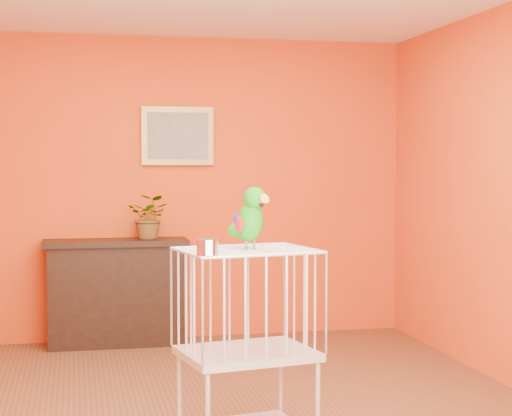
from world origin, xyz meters
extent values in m
plane|color=brown|center=(0.00, 0.00, 0.00)|extent=(4.50, 4.50, 0.00)
plane|color=#E24B15|center=(0.00, 2.25, 1.30)|extent=(4.00, 0.00, 4.00)
plane|color=#E24B15|center=(0.00, -2.25, 1.30)|extent=(4.00, 0.00, 4.00)
cube|color=black|center=(-0.54, 2.04, 0.42)|extent=(1.11, 0.37, 0.83)
cube|color=black|center=(-0.54, 2.04, 0.86)|extent=(1.19, 0.43, 0.05)
cube|color=black|center=(-0.54, 1.88, 0.42)|extent=(0.78, 0.02, 0.42)
cube|color=#5A3019|center=(-0.77, 2.00, 0.32)|extent=(0.05, 0.17, 0.26)
cube|color=#365229|center=(-0.70, 2.00, 0.32)|extent=(0.05, 0.17, 0.26)
cube|color=#5A3019|center=(-0.61, 2.00, 0.32)|extent=(0.05, 0.17, 0.26)
cube|color=#365229|center=(-0.52, 2.00, 0.32)|extent=(0.05, 0.17, 0.26)
cube|color=#5A3019|center=(-0.43, 2.00, 0.32)|extent=(0.05, 0.17, 0.26)
imported|color=#26722D|center=(-0.26, 2.04, 1.03)|extent=(0.45, 0.47, 0.29)
cube|color=#A57C3B|center=(0.00, 2.22, 1.75)|extent=(0.62, 0.03, 0.50)
cube|color=gray|center=(0.00, 2.21, 1.75)|extent=(0.52, 0.01, 0.40)
cube|color=beige|center=(0.02, -0.66, 0.49)|extent=(0.77, 0.64, 0.04)
cube|color=beige|center=(0.02, -0.66, 1.05)|extent=(0.77, 0.64, 0.01)
cylinder|color=beige|center=(0.37, -0.84, 0.24)|extent=(0.03, 0.03, 0.47)
cylinder|color=beige|center=(-0.32, -0.49, 0.24)|extent=(0.03, 0.03, 0.47)
cylinder|color=beige|center=(0.28, -0.37, 0.24)|extent=(0.03, 0.03, 0.47)
cylinder|color=silver|center=(-0.23, -0.93, 1.10)|extent=(0.11, 0.11, 0.08)
cylinder|color=#59544C|center=(0.02, -0.67, 1.08)|extent=(0.01, 0.01, 0.05)
cylinder|color=#59544C|center=(0.07, -0.64, 1.08)|extent=(0.01, 0.01, 0.05)
ellipsoid|color=#099506|center=(0.04, -0.65, 1.20)|extent=(0.20, 0.22, 0.24)
ellipsoid|color=#099506|center=(0.06, -0.69, 1.33)|extent=(0.16, 0.16, 0.12)
cone|color=orange|center=(0.09, -0.74, 1.32)|extent=(0.09, 0.09, 0.08)
cone|color=black|center=(0.08, -0.72, 1.30)|extent=(0.04, 0.04, 0.03)
sphere|color=black|center=(0.04, -0.72, 1.34)|extent=(0.02, 0.02, 0.02)
sphere|color=black|center=(0.11, -0.69, 1.34)|extent=(0.02, 0.02, 0.02)
ellipsoid|color=#A50C0C|center=(-0.02, -0.67, 1.19)|extent=(0.06, 0.08, 0.08)
ellipsoid|color=navy|center=(0.10, -0.61, 1.19)|extent=(0.06, 0.08, 0.08)
cone|color=#099506|center=(0.01, -0.58, 1.12)|extent=(0.14, 0.18, 0.13)
camera|label=1|loc=(-0.88, -5.11, 1.51)|focal=60.00mm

